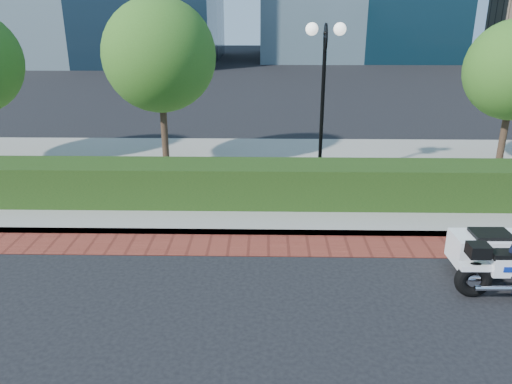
{
  "coord_description": "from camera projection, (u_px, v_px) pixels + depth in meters",
  "views": [
    {
      "loc": [
        -0.49,
        -7.95,
        4.72
      ],
      "look_at": [
        -0.69,
        2.05,
        1.0
      ],
      "focal_mm": 35.0,
      "sensor_mm": 36.0,
      "label": 1
    }
  ],
  "objects": [
    {
      "name": "brick_strip",
      "position": [
        288.0,
        246.0,
        10.48
      ],
      "size": [
        60.0,
        1.0,
        0.01
      ],
      "primitive_type": "cube",
      "color": "maroon",
      "rests_on": "ground"
    },
    {
      "name": "sidewalk",
      "position": [
        282.0,
        175.0,
        14.68
      ],
      "size": [
        60.0,
        8.0,
        0.15
      ],
      "primitive_type": "cube",
      "color": "gray",
      "rests_on": "ground"
    },
    {
      "name": "lamppost",
      "position": [
        324.0,
        79.0,
        12.9
      ],
      "size": [
        1.02,
        0.7,
        4.21
      ],
      "color": "black",
      "rests_on": "sidewalk"
    },
    {
      "name": "tree_b",
      "position": [
        159.0,
        55.0,
        14.04
      ],
      "size": [
        3.2,
        3.2,
        4.89
      ],
      "color": "#332319",
      "rests_on": "sidewalk"
    },
    {
      "name": "hedge_main",
      "position": [
        285.0,
        184.0,
        12.23
      ],
      "size": [
        18.0,
        1.2,
        1.0
      ],
      "primitive_type": "cube",
      "color": "black",
      "rests_on": "sidewalk"
    },
    {
      "name": "ground",
      "position": [
        292.0,
        283.0,
        9.08
      ],
      "size": [
        120.0,
        120.0,
        0.0
      ],
      "primitive_type": "plane",
      "color": "black",
      "rests_on": "ground"
    }
  ]
}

